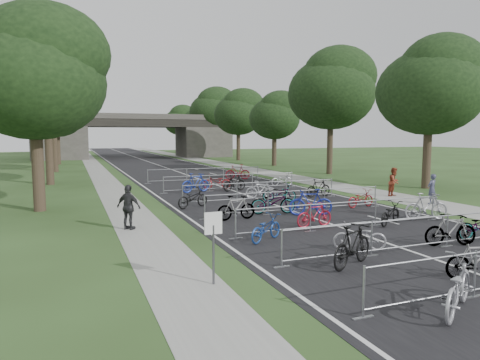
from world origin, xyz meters
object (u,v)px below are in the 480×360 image
Objects in this scene: bike_0 at (458,287)px; pedestrian_b at (394,182)px; pedestrian_c at (129,207)px; park_sign at (213,234)px; pedestrian_a at (432,189)px; overpass_bridge at (136,136)px; bike_1 at (477,260)px.

pedestrian_b reaches higher than bike_0.
pedestrian_c is at bearing -4.73° from bike_0.
bike_0 is (4.18, -3.49, -0.70)m from park_sign.
park_sign is 16.61m from pedestrian_a.
overpass_bridge is 18.18× the size of bike_1.
pedestrian_b is (10.79, 14.17, 0.30)m from bike_0.
overpass_bridge is 17.84× the size of pedestrian_b.
pedestrian_a is (8.38, 9.69, 0.30)m from bike_1.
bike_1 is (-0.40, -64.13, -3.02)m from overpass_bridge.
park_sign is 1.07× the size of bike_1.
pedestrian_c is (-7.96, -54.89, -2.65)m from overpass_bridge.
bike_1 is 0.98× the size of pedestrian_b.
park_sign is (-6.80, -62.00, -2.27)m from overpass_bridge.
bike_0 is 1.34× the size of pedestrian_a.
pedestrian_a is 0.93× the size of pedestrian_b.
pedestrian_c is (-7.56, 9.24, 0.37)m from bike_1.
pedestrian_a is 3.12m from pedestrian_b.
pedestrian_b is at bearing -68.77° from bike_0.
pedestrian_a is at bearing -116.48° from pedestrian_b.
park_sign is at bearing 18.67° from bike_0.
bike_1 is (6.40, -2.13, -0.76)m from park_sign.
pedestrian_c is (-15.94, -0.45, 0.08)m from pedestrian_a.
park_sign is at bearing 16.55° from pedestrian_a.
park_sign is at bearing -167.44° from pedestrian_b.
pedestrian_a is (14.78, 7.56, -0.46)m from park_sign.
bike_0 is 1.27× the size of bike_1.
pedestrian_b is (0.19, 3.12, 0.06)m from pedestrian_a.
pedestrian_a is 15.95m from pedestrian_c.
overpass_bridge reaches higher than pedestrian_b.
bike_0 is at bearing -39.85° from park_sign.
overpass_bridge reaches higher than park_sign.
overpass_bridge reaches higher than bike_0.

